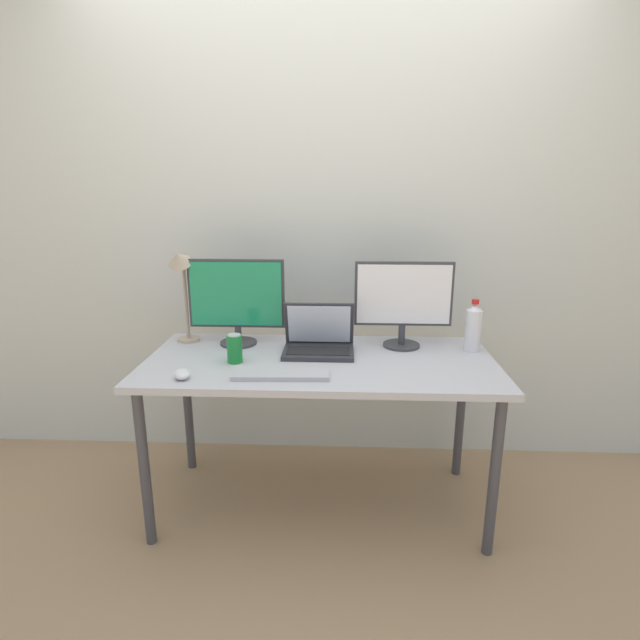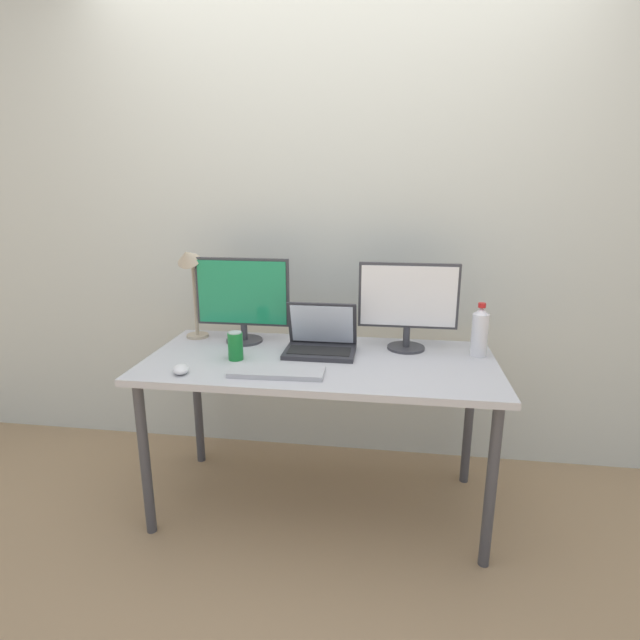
{
  "view_description": "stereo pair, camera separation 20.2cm",
  "coord_description": "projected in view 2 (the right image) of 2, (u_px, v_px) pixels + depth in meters",
  "views": [
    {
      "loc": [
        0.1,
        -2.09,
        1.49
      ],
      "look_at": [
        0.0,
        0.0,
        0.92
      ],
      "focal_mm": 28.0,
      "sensor_mm": 36.0,
      "label": 1
    },
    {
      "loc": [
        0.3,
        -2.07,
        1.49
      ],
      "look_at": [
        0.0,
        0.0,
        0.92
      ],
      "focal_mm": 28.0,
      "sensor_mm": 36.0,
      "label": 2
    }
  ],
  "objects": [
    {
      "name": "water_bottle",
      "position": [
        480.0,
        332.0,
        2.23
      ],
      "size": [
        0.07,
        0.07,
        0.24
      ],
      "color": "silver",
      "rests_on": "work_desk"
    },
    {
      "name": "soda_can_near_keyboard",
      "position": [
        235.0,
        346.0,
        2.19
      ],
      "size": [
        0.07,
        0.07,
        0.13
      ],
      "color": "#197F33",
      "rests_on": "work_desk"
    },
    {
      "name": "laptop_silver",
      "position": [
        321.0,
        341.0,
        2.29
      ],
      "size": [
        0.32,
        0.23,
        0.23
      ],
      "color": "#2D2D33",
      "rests_on": "work_desk"
    },
    {
      "name": "work_desk",
      "position": [
        320.0,
        373.0,
        2.23
      ],
      "size": [
        1.55,
        0.72,
        0.74
      ],
      "color": "#424247",
      "rests_on": "ground"
    },
    {
      "name": "desk_lamp",
      "position": [
        190.0,
        275.0,
        2.41
      ],
      "size": [
        0.11,
        0.18,
        0.48
      ],
      "color": "tan",
      "rests_on": "work_desk"
    },
    {
      "name": "monitor_left",
      "position": [
        243.0,
        297.0,
        2.4
      ],
      "size": [
        0.46,
        0.18,
        0.41
      ],
      "color": "#38383D",
      "rests_on": "work_desk"
    },
    {
      "name": "mouse_by_keyboard",
      "position": [
        181.0,
        369.0,
        2.04
      ],
      "size": [
        0.09,
        0.11,
        0.04
      ],
      "primitive_type": "ellipsoid",
      "rotation": [
        0.0,
        0.0,
        0.34
      ],
      "color": "silver",
      "rests_on": "work_desk"
    },
    {
      "name": "monitor_center",
      "position": [
        408.0,
        302.0,
        2.29
      ],
      "size": [
        0.46,
        0.17,
        0.41
      ],
      "color": "#38383D",
      "rests_on": "work_desk"
    },
    {
      "name": "keyboard_main",
      "position": [
        277.0,
        372.0,
        2.03
      ],
      "size": [
        0.39,
        0.15,
        0.02
      ],
      "primitive_type": "cube",
      "rotation": [
        0.0,
        0.0,
        0.04
      ],
      "color": "#B2B2B7",
      "rests_on": "work_desk"
    },
    {
      "name": "ground_plane",
      "position": [
        320.0,
        504.0,
        2.41
      ],
      "size": [
        16.0,
        16.0,
        0.0
      ],
      "primitive_type": "plane",
      "color": "#9E7F5B"
    },
    {
      "name": "wall_back",
      "position": [
        336.0,
        222.0,
        2.63
      ],
      "size": [
        7.0,
        0.08,
        2.6
      ],
      "primitive_type": "cube",
      "color": "silver",
      "rests_on": "ground"
    }
  ]
}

